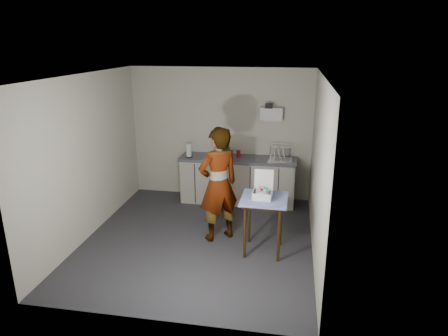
% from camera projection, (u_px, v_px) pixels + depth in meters
% --- Properties ---
extents(ground, '(4.00, 4.00, 0.00)m').
position_uv_depth(ground, '(199.00, 239.00, 6.47)').
color(ground, '#2D2D32').
rests_on(ground, ground).
extents(wall_back, '(3.60, 0.02, 2.60)m').
position_uv_depth(wall_back, '(220.00, 134.00, 7.94)').
color(wall_back, beige).
rests_on(wall_back, ground).
extents(wall_right, '(0.02, 4.00, 2.60)m').
position_uv_depth(wall_right, '(317.00, 169.00, 5.78)').
color(wall_right, beige).
rests_on(wall_right, ground).
extents(wall_left, '(0.02, 4.00, 2.60)m').
position_uv_depth(wall_left, '(88.00, 157.00, 6.36)').
color(wall_left, beige).
rests_on(wall_left, ground).
extents(ceiling, '(3.60, 4.00, 0.01)m').
position_uv_depth(ceiling, '(195.00, 76.00, 5.68)').
color(ceiling, white).
rests_on(ceiling, wall_back).
extents(kitchen_counter, '(2.24, 0.62, 0.91)m').
position_uv_depth(kitchen_counter, '(238.00, 181.00, 7.87)').
color(kitchen_counter, black).
rests_on(kitchen_counter, ground).
extents(wall_shelf, '(0.42, 0.18, 0.37)m').
position_uv_depth(wall_shelf, '(271.00, 114.00, 7.57)').
color(wall_shelf, white).
rests_on(wall_shelf, ground).
extents(side_table, '(0.69, 0.69, 0.87)m').
position_uv_depth(side_table, '(264.00, 205.00, 5.88)').
color(side_table, '#36210C').
rests_on(side_table, ground).
extents(standing_man, '(0.81, 0.76, 1.85)m').
position_uv_depth(standing_man, '(218.00, 185.00, 6.24)').
color(standing_man, '#B2A593').
rests_on(standing_man, ground).
extents(soap_bottle, '(0.17, 0.17, 0.32)m').
position_uv_depth(soap_bottle, '(227.00, 151.00, 7.60)').
color(soap_bottle, black).
rests_on(soap_bottle, kitchen_counter).
extents(soda_can, '(0.07, 0.07, 0.14)m').
position_uv_depth(soda_can, '(239.00, 154.00, 7.75)').
color(soda_can, red).
rests_on(soda_can, kitchen_counter).
extents(dark_bottle, '(0.08, 0.08, 0.26)m').
position_uv_depth(dark_bottle, '(224.00, 151.00, 7.72)').
color(dark_bottle, black).
rests_on(dark_bottle, kitchen_counter).
extents(paper_towel, '(0.15, 0.15, 0.26)m').
position_uv_depth(paper_towel, '(189.00, 151.00, 7.74)').
color(paper_towel, black).
rests_on(paper_towel, kitchen_counter).
extents(dish_rack, '(0.43, 0.32, 0.30)m').
position_uv_depth(dish_rack, '(280.00, 157.00, 7.56)').
color(dish_rack, silver).
rests_on(dish_rack, kitchen_counter).
extents(bakery_box, '(0.29, 0.30, 0.40)m').
position_uv_depth(bakery_box, '(262.00, 192.00, 5.83)').
color(bakery_box, white).
rests_on(bakery_box, side_table).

